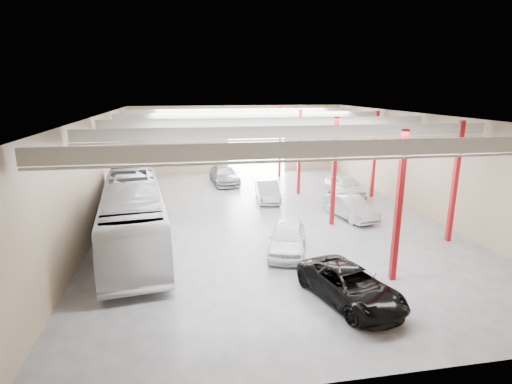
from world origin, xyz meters
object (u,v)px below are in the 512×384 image
object	(u,v)px
car_row_b	(267,191)
car_right_near	(350,207)
black_sedan	(350,285)
car_row_a	(288,238)
car_row_c	(224,175)
car_right_far	(345,186)
coach_bus	(133,216)

from	to	relation	value
car_row_b	car_right_near	distance (m)	7.12
black_sedan	car_row_a	world-z (taller)	car_row_a
car_row_b	car_row_c	distance (m)	7.11
black_sedan	car_row_a	distance (m)	5.68
car_row_b	car_right_far	distance (m)	6.65
coach_bus	car_row_c	bearing A→B (deg)	59.26
black_sedan	car_row_c	size ratio (longest dim) A/B	0.93
car_row_a	car_right_far	distance (m)	13.16
car_right_far	car_row_a	bearing A→B (deg)	-127.84
coach_bus	car_right_far	distance (m)	18.06
car_row_c	car_right_far	xyz separation A→B (m)	(9.44, -6.25, 0.04)
black_sedan	car_row_c	distance (m)	22.69
black_sedan	car_row_a	bearing A→B (deg)	87.23
coach_bus	car_row_c	size ratio (longest dim) A/B	2.34
coach_bus	black_sedan	size ratio (longest dim) A/B	2.51
car_right_far	car_row_b	bearing A→B (deg)	-179.83
car_row_c	black_sedan	bearing A→B (deg)	-87.14
car_row_c	car_right_far	bearing A→B (deg)	-38.38
coach_bus	car_right_far	world-z (taller)	coach_bus
coach_bus	car_right_far	xyz separation A→B (m)	(15.94, 8.44, -0.98)
car_row_c	car_right_far	size ratio (longest dim) A/B	1.13
car_row_a	car_right_near	bearing A→B (deg)	59.41
car_right_near	car_right_far	xyz separation A→B (m)	(1.94, 5.62, 0.07)
car_row_a	car_row_c	distance (m)	17.04
black_sedan	car_right_near	size ratio (longest dim) A/B	1.11
coach_bus	car_row_c	xyz separation A→B (m)	(6.50, 14.70, -1.02)
black_sedan	car_row_b	bearing A→B (deg)	75.24
car_row_b	car_right_near	size ratio (longest dim) A/B	0.99
car_right_far	coach_bus	bearing A→B (deg)	-154.33
car_row_a	car_row_b	distance (m)	10.47
car_row_a	black_sedan	bearing A→B (deg)	-59.29
coach_bus	black_sedan	distance (m)	12.37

